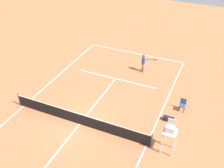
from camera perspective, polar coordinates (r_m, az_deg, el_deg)
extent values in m
plane|color=#D37A4C|center=(18.91, -6.89, -8.42)|extent=(60.00, 60.00, 0.00)
cube|color=white|center=(27.45, 5.03, 6.51)|extent=(9.66, 0.10, 0.01)
cube|color=white|center=(17.52, 7.29, -12.79)|extent=(0.10, 22.80, 0.01)
cube|color=white|center=(21.32, -18.25, -4.46)|extent=(0.10, 22.80, 0.01)
cube|color=white|center=(23.30, 0.75, 1.15)|extent=(7.25, 0.10, 0.01)
cube|color=white|center=(18.91, -6.89, -8.42)|extent=(0.10, 12.54, 0.01)
cylinder|color=#4C4C51|center=(17.09, 8.40, -11.84)|extent=(0.10, 0.10, 1.07)
cylinder|color=#4C4C51|center=(21.19, -19.13, -3.11)|extent=(0.10, 0.10, 1.07)
cube|color=black|center=(18.60, -6.99, -7.39)|extent=(10.26, 0.03, 0.91)
cube|color=white|center=(18.29, -7.09, -6.28)|extent=(10.26, 0.04, 0.06)
cylinder|color=brown|center=(24.30, 6.53, 3.54)|extent=(0.12, 0.12, 0.81)
cylinder|color=brown|center=(24.13, 6.55, 3.30)|extent=(0.12, 0.12, 0.81)
cylinder|color=#2647B7|center=(23.86, 6.65, 4.91)|extent=(0.28, 0.28, 0.63)
sphere|color=brown|center=(23.62, 6.73, 5.96)|extent=(0.23, 0.23, 0.23)
cylinder|color=brown|center=(24.00, 6.64, 5.20)|extent=(0.09, 0.09, 0.56)
cylinder|color=brown|center=(23.60, 7.39, 5.18)|extent=(0.56, 0.28, 0.09)
cylinder|color=black|center=(23.63, 8.39, 5.14)|extent=(0.26, 0.13, 0.04)
ellipsoid|color=red|center=(23.66, 9.09, 5.11)|extent=(0.40, 0.38, 0.04)
sphere|color=#CCE033|center=(23.02, 3.78, 0.69)|extent=(0.07, 0.07, 0.07)
cylinder|color=silver|center=(16.61, 12.75, -12.99)|extent=(0.07, 0.07, 1.55)
cylinder|color=silver|center=(16.68, 10.38, -12.37)|extent=(0.07, 0.07, 1.55)
cylinder|color=silver|center=(17.10, 13.30, -11.37)|extent=(0.07, 0.07, 1.55)
cylinder|color=silver|center=(17.16, 11.00, -10.78)|extent=(0.07, 0.07, 1.55)
cube|color=silver|center=(16.32, 12.19, -9.91)|extent=(0.80, 0.80, 0.06)
cube|color=silver|center=(16.16, 12.29, -9.32)|extent=(0.50, 0.44, 0.40)
cube|color=silver|center=(16.08, 12.61, -7.96)|extent=(0.50, 0.06, 0.50)
cylinder|color=#262626|center=(20.22, 14.97, -5.39)|extent=(0.04, 0.04, 0.45)
cylinder|color=#262626|center=(20.24, 14.00, -5.16)|extent=(0.04, 0.04, 0.45)
cylinder|color=#262626|center=(20.49, 15.17, -4.81)|extent=(0.04, 0.04, 0.45)
cylinder|color=#262626|center=(20.52, 14.21, -4.58)|extent=(0.04, 0.04, 0.45)
cube|color=#38518C|center=(20.21, 14.69, -4.42)|extent=(0.44, 0.44, 0.06)
cube|color=#38518C|center=(20.23, 14.92, -3.51)|extent=(0.44, 0.04, 0.44)
cube|color=black|center=(19.34, 11.86, -7.27)|extent=(0.76, 0.32, 0.30)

